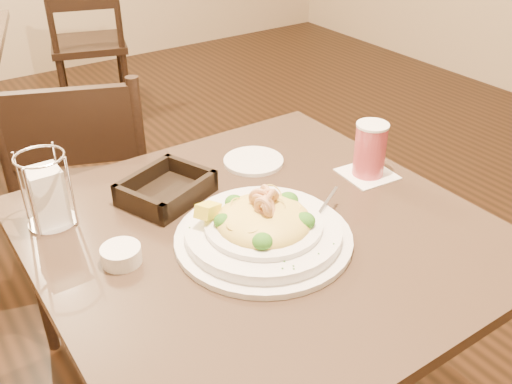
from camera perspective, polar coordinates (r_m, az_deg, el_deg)
main_table at (r=1.36m, az=0.49°, el=-12.04°), size 0.90×0.90×0.76m
dining_chair_near at (r=1.90m, az=-16.42°, el=-0.48°), size 0.55×0.55×0.93m
dining_chair_far at (r=3.58m, az=-16.48°, el=14.50°), size 0.52×0.52×0.93m
pasta_bowl at (r=1.15m, az=0.74°, el=-3.54°), size 0.40×0.36×0.12m
drink_glass at (r=1.40m, az=11.33°, el=4.13°), size 0.13×0.13×0.14m
bread_basket at (r=1.32m, az=-8.95°, el=0.16°), size 0.23×0.21×0.05m
napkin_caddy at (r=1.26m, az=-20.14°, el=-0.27°), size 0.10×0.10×0.17m
side_plate at (r=1.46m, az=-0.26°, el=3.12°), size 0.18×0.18×0.01m
butter_ramekin at (r=1.14m, az=-13.33°, el=-6.14°), size 0.08×0.08×0.03m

